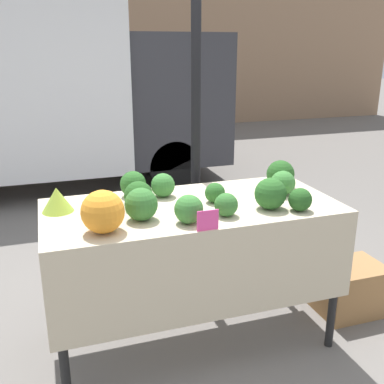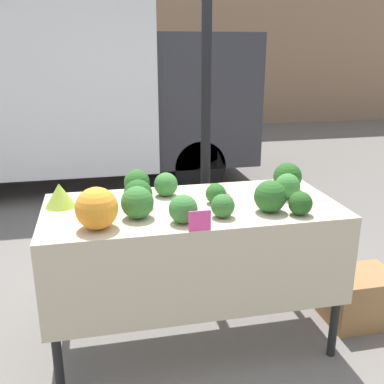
# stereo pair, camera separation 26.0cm
# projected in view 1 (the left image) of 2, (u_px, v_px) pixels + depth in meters

# --- Properties ---
(ground_plane) EXTENTS (40.00, 40.00, 0.00)m
(ground_plane) POSITION_uv_depth(u_px,v_px,m) (192.00, 338.00, 2.91)
(ground_plane) COLOR slate
(building_facade) EXTENTS (16.00, 0.60, 5.23)m
(building_facade) POSITION_uv_depth(u_px,v_px,m) (71.00, 6.00, 9.48)
(building_facade) COLOR #9E7A5B
(building_facade) RESTS_ON ground_plane
(tent_pole) EXTENTS (0.07, 0.07, 2.37)m
(tent_pole) POSITION_uv_depth(u_px,v_px,m) (196.00, 138.00, 3.18)
(tent_pole) COLOR black
(tent_pole) RESTS_ON ground_plane
(parked_truck) EXTENTS (4.33, 1.85, 2.62)m
(parked_truck) POSITION_uv_depth(u_px,v_px,m) (41.00, 83.00, 5.72)
(parked_truck) COLOR white
(parked_truck) RESTS_ON ground_plane
(market_table) EXTENTS (1.72, 0.79, 0.92)m
(market_table) POSITION_uv_depth(u_px,v_px,m) (196.00, 230.00, 2.61)
(market_table) COLOR beige
(market_table) RESTS_ON ground_plane
(orange_cauliflower) EXTENTS (0.22, 0.22, 0.22)m
(orange_cauliflower) POSITION_uv_depth(u_px,v_px,m) (103.00, 212.00, 2.21)
(orange_cauliflower) COLOR orange
(orange_cauliflower) RESTS_ON market_table
(romanesco_head) EXTENTS (0.18, 0.18, 0.14)m
(romanesco_head) POSITION_uv_depth(u_px,v_px,m) (57.00, 200.00, 2.50)
(romanesco_head) COLOR #93B238
(romanesco_head) RESTS_ON market_table
(broccoli_head_0) EXTENTS (0.13, 0.13, 0.13)m
(broccoli_head_0) POSITION_uv_depth(u_px,v_px,m) (300.00, 200.00, 2.52)
(broccoli_head_0) COLOR #23511E
(broccoli_head_0) RESTS_ON market_table
(broccoli_head_1) EXTENTS (0.15, 0.15, 0.15)m
(broccoli_head_1) POSITION_uv_depth(u_px,v_px,m) (189.00, 209.00, 2.34)
(broccoli_head_1) COLOR #387533
(broccoli_head_1) RESTS_ON market_table
(broccoli_head_2) EXTENTS (0.16, 0.16, 0.16)m
(broccoli_head_2) POSITION_uv_depth(u_px,v_px,m) (139.00, 196.00, 2.53)
(broccoli_head_2) COLOR #23511E
(broccoli_head_2) RESTS_ON market_table
(broccoli_head_3) EXTENTS (0.18, 0.18, 0.18)m
(broccoli_head_3) POSITION_uv_depth(u_px,v_px,m) (270.00, 194.00, 2.54)
(broccoli_head_3) COLOR #285B23
(broccoli_head_3) RESTS_ON market_table
(broccoli_head_4) EXTENTS (0.18, 0.18, 0.18)m
(broccoli_head_4) POSITION_uv_depth(u_px,v_px,m) (141.00, 204.00, 2.37)
(broccoli_head_4) COLOR #336B2D
(broccoli_head_4) RESTS_ON market_table
(broccoli_head_5) EXTENTS (0.18, 0.18, 0.18)m
(broccoli_head_5) POSITION_uv_depth(u_px,v_px,m) (280.00, 174.00, 2.93)
(broccoli_head_5) COLOR #23511E
(broccoli_head_5) RESTS_ON market_table
(broccoli_head_6) EXTENTS (0.13, 0.13, 0.13)m
(broccoli_head_6) POSITION_uv_depth(u_px,v_px,m) (226.00, 205.00, 2.44)
(broccoli_head_6) COLOR #336B2D
(broccoli_head_6) RESTS_ON market_table
(broccoli_head_7) EXTENTS (0.15, 0.15, 0.15)m
(broccoli_head_7) POSITION_uv_depth(u_px,v_px,m) (282.00, 183.00, 2.78)
(broccoli_head_7) COLOR #387533
(broccoli_head_7) RESTS_ON market_table
(broccoli_head_8) EXTENTS (0.12, 0.12, 0.12)m
(broccoli_head_8) POSITION_uv_depth(u_px,v_px,m) (215.00, 193.00, 2.65)
(broccoli_head_8) COLOR #285B23
(broccoli_head_8) RESTS_ON market_table
(broccoli_head_9) EXTENTS (0.15, 0.15, 0.15)m
(broccoli_head_9) POSITION_uv_depth(u_px,v_px,m) (163.00, 185.00, 2.75)
(broccoli_head_9) COLOR #387533
(broccoli_head_9) RESTS_ON market_table
(broccoli_head_10) EXTENTS (0.16, 0.16, 0.16)m
(broccoli_head_10) POSITION_uv_depth(u_px,v_px,m) (133.00, 184.00, 2.75)
(broccoli_head_10) COLOR #285B23
(broccoli_head_10) RESTS_ON market_table
(price_sign) EXTENTS (0.11, 0.01, 0.11)m
(price_sign) POSITION_uv_depth(u_px,v_px,m) (208.00, 220.00, 2.25)
(price_sign) COLOR #EF4793
(price_sign) RESTS_ON market_table
(produce_crate) EXTENTS (0.45, 0.36, 0.35)m
(produce_crate) POSITION_uv_depth(u_px,v_px,m) (349.00, 288.00, 3.17)
(produce_crate) COLOR #9E7042
(produce_crate) RESTS_ON ground_plane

